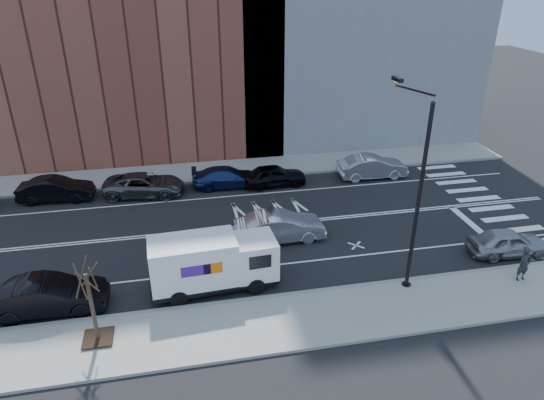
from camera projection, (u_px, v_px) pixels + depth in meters
name	position (u px, v px, depth m)	size (l,w,h in m)	color
ground	(240.00, 227.00, 28.51)	(120.00, 120.00, 0.00)	black
sidewalk_near	(268.00, 324.00, 20.72)	(44.00, 3.60, 0.15)	gray
sidewalk_far	(224.00, 170.00, 36.22)	(44.00, 3.60, 0.15)	gray
curb_near	(261.00, 299.00, 22.30)	(44.00, 0.25, 0.17)	gray
curb_far	(226.00, 179.00, 34.63)	(44.00, 0.25, 0.17)	gray
crosswalk	(485.00, 203.00, 31.34)	(3.00, 14.00, 0.01)	white
road_markings	(240.00, 227.00, 28.50)	(40.00, 8.60, 0.01)	white
bldg_brick	(100.00, 8.00, 36.00)	(26.00, 10.00, 22.00)	brown
streetlight	(415.00, 187.00, 21.43)	(0.44, 4.02, 9.34)	black
street_tree	(93.00, 314.00, 19.23)	(1.20, 1.20, 3.75)	black
fedex_van	(212.00, 262.00, 22.58)	(6.09, 2.41, 2.73)	black
far_parked_b	(56.00, 189.00, 31.44)	(1.64, 4.69, 1.55)	black
far_parked_c	(144.00, 185.00, 32.21)	(2.43, 5.26, 1.46)	#4B4E53
far_parked_d	(227.00, 177.00, 33.44)	(1.95, 4.80, 1.39)	navy
far_parked_e	(274.00, 176.00, 33.56)	(1.76, 4.38, 1.49)	black
far_parked_f	(372.00, 167.00, 34.83)	(1.73, 4.97, 1.64)	#B1B1B6
driving_sedan	(280.00, 227.00, 26.87)	(1.74, 4.99, 1.64)	#BABBC0
near_parked_rear_a	(49.00, 296.00, 21.29)	(1.74, 4.98, 1.64)	black
near_parked_front	(508.00, 242.00, 25.57)	(1.70, 4.21, 1.44)	#9E9EA2
pedestrian	(524.00, 264.00, 23.17)	(0.64, 0.42, 1.75)	#24262A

